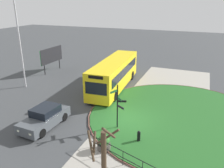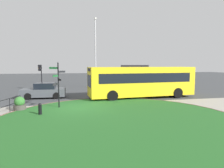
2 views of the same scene
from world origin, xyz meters
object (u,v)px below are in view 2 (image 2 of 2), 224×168
Objects in this scene: signpost_directional at (58,82)px; traffic_light_near at (40,72)px; car_near_lane at (44,91)px; planter_near_signpost at (20,104)px; billboard_left at (135,72)px; bus_yellow at (142,81)px; bollard_foreground at (40,109)px; lamppost_tall at (95,51)px.

traffic_light_near is (-2.79, 11.23, 0.39)m from signpost_directional.
car_near_lane is 5.34m from planter_near_signpost.
traffic_light_near is at bearing -170.67° from billboard_left.
planter_near_signpost is (-10.40, -3.39, -1.17)m from bus_yellow.
billboard_left is at bearing -173.33° from traffic_light_near.
planter_near_signpost is (-13.01, -13.25, -1.69)m from billboard_left.
car_near_lane is at bearing -145.27° from billboard_left.
bus_yellow is 2.43× the size of billboard_left.
bus_yellow is at bearing 18.05° from planter_near_signpost.
bus_yellow reaches higher than car_near_lane.
billboard_left is 18.65m from planter_near_signpost.
signpost_directional is at bearing -127.20° from billboard_left.
bollard_foreground is 0.09× the size of lamppost_tall.
signpost_directional is at bearing -109.46° from lamppost_tall.
bus_yellow is 10.21m from billboard_left.
lamppost_tall is 15.08m from planter_near_signpost.
car_near_lane is at bearing 79.04° from planter_near_signpost.
planter_near_signpost is (-7.04, -12.50, -4.64)m from lamppost_tall.
car_near_lane is at bearing -129.70° from lamppost_tall.
car_near_lane is (-1.65, 5.14, -1.30)m from signpost_directional.
car_near_lane is at bearing 107.76° from signpost_directional.
planter_near_signpost is at bearing -177.93° from signpost_directional.
lamppost_tall reaches higher than planter_near_signpost.
signpost_directional is 16.74m from billboard_left.
lamppost_tall is at bearing -127.08° from car_near_lane.
billboard_left is (12.00, 8.01, 1.47)m from car_near_lane.
lamppost_tall reaches higher than traffic_light_near.
lamppost_tall reaches higher than bus_yellow.
signpost_directional is at bearing 61.17° from bollard_foreground.
bus_yellow reaches higher than planter_near_signpost.
traffic_light_near is 0.75× the size of billboard_left.
car_near_lane is 6.42m from traffic_light_near.
lamppost_tall is at bearing -172.34° from traffic_light_near.
car_near_lane is 10.42m from lamppost_tall.
traffic_light_near reaches higher than billboard_left.
bus_yellow is 9.62m from car_near_lane.
lamppost_tall is 6.70m from billboard_left.
lamppost_tall is at bearing 70.54° from signpost_directional.
car_near_lane is at bearing 94.91° from bollard_foreground.
signpost_directional is at bearing 102.28° from traffic_light_near.
planter_near_signpost is at bearing 88.97° from traffic_light_near.
planter_near_signpost is (-2.66, -0.10, -1.53)m from signpost_directional.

